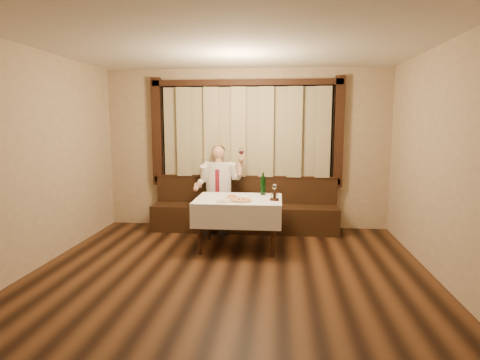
# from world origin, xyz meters

# --- Properties ---
(room) EXTENTS (5.01, 6.01, 2.81)m
(room) POSITION_xyz_m (-0.00, 0.97, 1.50)
(room) COLOR black
(room) RESTS_ON ground
(banquette) EXTENTS (3.20, 0.61, 0.94)m
(banquette) POSITION_xyz_m (0.00, 2.72, 0.31)
(banquette) COLOR black
(banquette) RESTS_ON ground
(dining_table) EXTENTS (1.27, 0.97, 0.76)m
(dining_table) POSITION_xyz_m (0.00, 1.70, 0.65)
(dining_table) COLOR black
(dining_table) RESTS_ON ground
(pizza) EXTENTS (0.32, 0.32, 0.03)m
(pizza) POSITION_xyz_m (0.05, 1.47, 0.77)
(pizza) COLOR white
(pizza) RESTS_ON dining_table
(pasta_red) EXTENTS (0.23, 0.23, 0.08)m
(pasta_red) POSITION_xyz_m (-0.11, 1.73, 0.79)
(pasta_red) COLOR white
(pasta_red) RESTS_ON dining_table
(pasta_cream) EXTENTS (0.25, 0.25, 0.08)m
(pasta_cream) POSITION_xyz_m (-0.17, 1.42, 0.79)
(pasta_cream) COLOR white
(pasta_cream) RESTS_ON dining_table
(green_bottle) EXTENTS (0.08, 0.08, 0.36)m
(green_bottle) POSITION_xyz_m (0.35, 2.02, 0.91)
(green_bottle) COLOR #0D3E0F
(green_bottle) RESTS_ON dining_table
(table_wine_glass) EXTENTS (0.07, 0.07, 0.19)m
(table_wine_glass) POSITION_xyz_m (0.52, 1.91, 0.89)
(table_wine_glass) COLOR white
(table_wine_glass) RESTS_ON dining_table
(cruet_caddy) EXTENTS (0.13, 0.10, 0.13)m
(cruet_caddy) POSITION_xyz_m (0.53, 1.55, 0.80)
(cruet_caddy) COLOR black
(cruet_caddy) RESTS_ON dining_table
(seated_man) EXTENTS (0.83, 0.62, 1.48)m
(seated_man) POSITION_xyz_m (-0.45, 2.63, 0.85)
(seated_man) COLOR black
(seated_man) RESTS_ON ground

